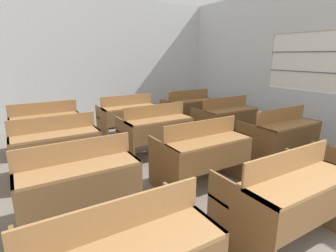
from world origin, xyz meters
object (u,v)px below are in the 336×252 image
bench_third_right (225,118)px  bench_back_left (46,126)px  bench_front_center (285,195)px  wastepaper_bin (210,110)px  bench_third_left (56,146)px  bench_third_center (155,129)px  bench_back_right (189,108)px  bench_back_center (128,115)px  bench_second_center (201,153)px  bench_second_left (78,181)px  bench_second_right (280,135)px

bench_third_right → bench_back_left: 3.42m
bench_front_center → bench_third_right: bearing=57.7°
bench_back_left → wastepaper_bin: size_ratio=2.89×
bench_third_left → bench_third_right: (3.20, 0.00, 0.00)m
bench_third_center → bench_back_right: size_ratio=1.00×
bench_back_center → wastepaper_bin: bearing=12.5°
bench_second_center → bench_back_left: size_ratio=1.00×
bench_front_center → bench_second_left: 2.02m
bench_second_center → bench_third_right: size_ratio=1.00×
bench_third_center → bench_third_right: same height
bench_back_left → bench_back_center: (1.61, 0.03, 0.00)m
bench_second_center → bench_third_center: size_ratio=1.00×
bench_third_right → bench_front_center: bearing=-122.3°
bench_second_center → bench_back_center: same height
bench_third_right → wastepaper_bin: 2.24m
bench_second_left → bench_back_center: 3.01m
bench_back_center → bench_back_right: (1.57, -0.02, 0.00)m
bench_back_left → bench_second_left: bearing=-89.8°
bench_back_right → bench_back_left: bearing=-179.8°
bench_front_center → bench_third_right: 3.00m
bench_back_left → bench_back_right: bearing=0.2°
bench_second_right → bench_third_center: size_ratio=1.00×
bench_second_right → bench_back_right: (0.01, 2.54, 0.00)m
bench_third_right → bench_back_left: bearing=158.7°
bench_third_left → bench_back_center: bearing=38.1°
bench_second_right → bench_back_left: size_ratio=1.00×
bench_second_right → bench_third_right: same height
bench_third_right → bench_back_right: bearing=90.3°
bench_back_center → wastepaper_bin: bench_back_center is taller
bench_third_center → bench_second_center: bearing=-90.6°
bench_second_right → bench_third_left: bearing=158.1°
bench_second_center → bench_third_left: bearing=141.5°
bench_front_center → wastepaper_bin: bearing=57.7°
bench_second_left → bench_second_right: same height
bench_back_right → bench_second_right: bearing=-90.1°
bench_front_center → wastepaper_bin: size_ratio=2.89×
bench_front_center → bench_second_right: same height
bench_back_center → bench_front_center: bearing=-90.3°
bench_third_center → bench_second_right: bearing=-39.5°
bench_third_left → bench_third_center: 1.61m
bench_back_center → bench_back_right: size_ratio=1.00×
bench_third_center → bench_back_right: 2.01m
bench_back_center → bench_back_right: bearing=-0.6°
bench_second_right → bench_third_left: size_ratio=1.00×
bench_second_left → bench_back_right: same height
bench_second_left → bench_third_left: size_ratio=1.00×
bench_front_center → bench_back_left: (-1.59, 3.77, 0.00)m
bench_second_left → bench_back_right: bearing=38.6°
bench_back_right → wastepaper_bin: 1.38m
bench_back_left → wastepaper_bin: (4.37, 0.64, -0.27)m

